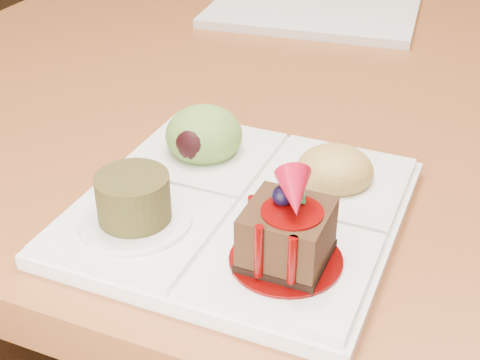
% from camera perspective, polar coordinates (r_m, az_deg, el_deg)
% --- Properties ---
extents(ground, '(6.00, 6.00, 0.00)m').
position_cam_1_polar(ground, '(1.57, 10.02, -10.88)').
color(ground, brown).
extents(dining_table, '(1.00, 1.80, 0.75)m').
position_cam_1_polar(dining_table, '(1.22, 13.05, 13.44)').
color(dining_table, '#995327').
rests_on(dining_table, ground).
extents(chair_left, '(0.58, 0.58, 1.03)m').
position_cam_1_polar(chair_left, '(1.39, -17.64, 10.69)').
color(chair_left, '#321F10').
rests_on(chair_left, ground).
extents(sampler_plate, '(0.24, 0.24, 0.09)m').
position_cam_1_polar(sampler_plate, '(0.52, -0.03, -1.26)').
color(sampler_plate, white).
rests_on(sampler_plate, dining_table).
extents(second_plate, '(0.32, 0.32, 0.01)m').
position_cam_1_polar(second_plate, '(1.02, 6.71, 14.79)').
color(second_plate, white).
rests_on(second_plate, dining_table).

